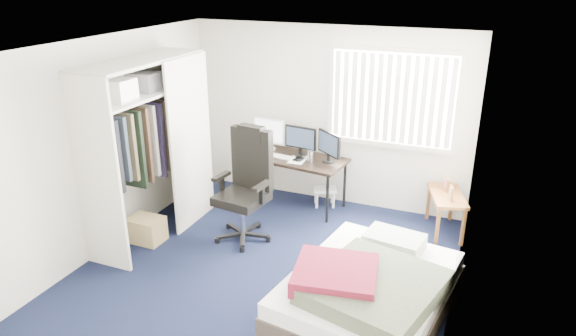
{
  "coord_description": "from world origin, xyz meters",
  "views": [
    {
      "loc": [
        2.13,
        -4.53,
        3.21
      ],
      "look_at": [
        0.11,
        0.4,
        1.11
      ],
      "focal_mm": 32.0,
      "sensor_mm": 36.0,
      "label": 1
    }
  ],
  "objects_px": {
    "desk": "(295,154)",
    "bed": "(368,291)",
    "nightstand": "(447,199)",
    "office_chair": "(246,196)"
  },
  "relations": [
    {
      "from": "desk",
      "to": "office_chair",
      "type": "height_order",
      "value": "office_chair"
    },
    {
      "from": "desk",
      "to": "office_chair",
      "type": "distance_m",
      "value": 1.15
    },
    {
      "from": "nightstand",
      "to": "bed",
      "type": "xyz_separation_m",
      "value": [
        -0.5,
        -2.04,
        -0.19
      ]
    },
    {
      "from": "desk",
      "to": "bed",
      "type": "distance_m",
      "value": 2.69
    },
    {
      "from": "desk",
      "to": "office_chair",
      "type": "relative_size",
      "value": 1.09
    },
    {
      "from": "desk",
      "to": "bed",
      "type": "bearing_deg",
      "value": -52.59
    },
    {
      "from": "office_chair",
      "to": "bed",
      "type": "distance_m",
      "value": 2.08
    },
    {
      "from": "bed",
      "to": "office_chair",
      "type": "bearing_deg",
      "value": 151.53
    },
    {
      "from": "office_chair",
      "to": "nightstand",
      "type": "relative_size",
      "value": 1.67
    },
    {
      "from": "bed",
      "to": "nightstand",
      "type": "bearing_deg",
      "value": 76.32
    }
  ]
}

